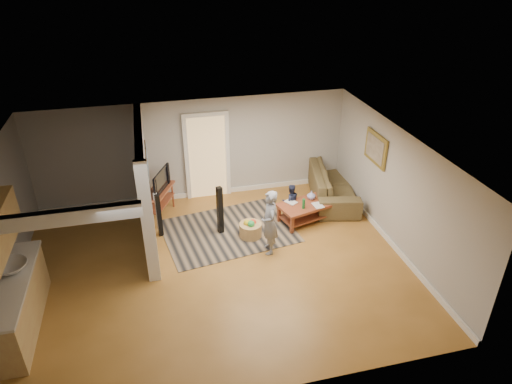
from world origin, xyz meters
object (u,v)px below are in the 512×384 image
child (269,251)px  toddler (290,216)px  speaker_right (159,216)px  speaker_left (220,210)px  coffee_table (305,207)px  tv_console (159,193)px  toy_basket (251,229)px  sofa (331,195)px

child → toddler: child is taller
toddler → speaker_right: bearing=0.4°
speaker_left → child: bearing=-62.6°
coffee_table → child: size_ratio=0.94×
speaker_right → speaker_left: bearing=-18.4°
speaker_right → toddler: 3.03m
tv_console → toy_basket: size_ratio=2.40×
sofa → speaker_left: (-3.00, -1.00, 0.56)m
tv_console → speaker_left: size_ratio=1.03×
speaker_left → child: (0.85, -0.93, -0.56)m
sofa → tv_console: (-4.24, -0.01, 0.63)m
coffee_table → tv_console: size_ratio=1.13×
tv_console → speaker_left: bearing=-14.1°
sofa → child: child is taller
tv_console → child: size_ratio=0.83×
coffee_table → toddler: 0.52m
tv_console → speaker_right: bearing=-69.7°
toddler → speaker_left: bearing=8.2°
toddler → child: bearing=54.2°
speaker_right → sofa: bearing=0.9°
coffee_table → tv_console: (-3.20, 0.98, 0.27)m
coffee_table → child: 1.49m
child → toddler: bearing=147.4°
speaker_left → speaker_right: bearing=156.1°
speaker_right → child: speaker_right is taller
coffee_table → toddler: coffee_table is taller
child → speaker_left: bearing=-135.3°
speaker_left → tv_console: bearing=126.2°
toy_basket → toddler: (1.09, 0.59, -0.18)m
sofa → tv_console: tv_console is taller
sofa → toy_basket: toy_basket is taller
sofa → tv_console: 4.29m
sofa → coffee_table: coffee_table is taller
coffee_table → toy_basket: coffee_table is taller
toy_basket → speaker_left: bearing=152.9°
coffee_table → child: child is taller
sofa → toddler: bearing=131.3°
coffee_table → child: bearing=-139.7°
sofa → coffee_table: bearing=146.0°
speaker_left → toddler: bearing=-5.9°
tv_console → speaker_right: (-0.06, -0.79, -0.13)m
sofa → child: (-2.15, -1.93, 0.00)m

